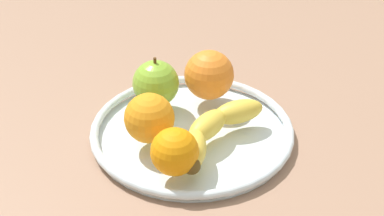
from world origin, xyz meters
TOP-DOWN VIEW (x-y plane):
  - ground_plane at (0.00, 0.00)cm, footprint 165.06×165.06cm
  - fruit_bowl at (0.00, 0.00)cm, footprint 28.57×28.57cm
  - banana at (0.94, 4.15)cm, footprint 18.96×6.77cm
  - apple at (-1.58, -7.67)cm, footprint 6.82×6.82cm
  - orange_front_left at (5.75, -2.78)cm, footprint 6.77×6.77cm
  - orange_back_left at (-7.75, -2.57)cm, footprint 7.39×7.39cm
  - orange_front_right at (9.11, 4.05)cm, footprint 6.09×6.09cm

SIDE VIEW (x-z plane):
  - ground_plane at x=0.00cm, z-range -4.00..0.00cm
  - fruit_bowl at x=0.00cm, z-range 0.02..1.82cm
  - banana at x=0.94cm, z-range 1.80..5.12cm
  - orange_front_right at x=9.11cm, z-range 1.80..7.89cm
  - orange_front_left at x=5.75cm, z-range 1.80..8.57cm
  - apple at x=-1.58cm, z-range 1.40..9.02cm
  - orange_back_left at x=-7.75cm, z-range 1.80..9.19cm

